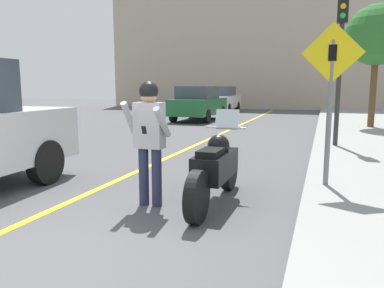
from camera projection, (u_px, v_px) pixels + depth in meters
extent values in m
plane|color=#4C4C4F|center=(13.00, 256.00, 3.70)|extent=(80.00, 80.00, 0.00)
cube|color=yellow|center=(179.00, 153.00, 9.49)|extent=(0.12, 36.00, 0.01)
cube|color=#B2A38E|center=(286.00, 48.00, 27.25)|extent=(28.00, 1.20, 8.92)
cylinder|color=black|center=(197.00, 197.00, 4.56)|extent=(0.14, 0.67, 0.67)
cylinder|color=black|center=(229.00, 169.00, 6.08)|extent=(0.14, 0.67, 0.67)
cube|color=black|center=(215.00, 165.00, 5.28)|extent=(0.40, 1.12, 0.36)
sphere|color=black|center=(219.00, 146.00, 5.39)|extent=(0.32, 0.32, 0.32)
cube|color=black|center=(210.00, 153.00, 5.01)|extent=(0.28, 0.48, 0.10)
cylinder|color=silver|center=(226.00, 128.00, 5.73)|extent=(0.62, 0.03, 0.03)
cube|color=silver|center=(227.00, 119.00, 5.78)|extent=(0.36, 0.12, 0.31)
cylinder|color=#282D4C|center=(144.00, 176.00, 5.28)|extent=(0.14, 0.14, 0.82)
cylinder|color=#282D4C|center=(157.00, 177.00, 5.21)|extent=(0.14, 0.14, 0.82)
cube|color=#B7B7BC|center=(149.00, 125.00, 5.14)|extent=(0.40, 0.22, 0.63)
cylinder|color=#B7B7BC|center=(129.00, 119.00, 5.11)|extent=(0.09, 0.38, 0.49)
cylinder|color=#B7B7BC|center=(162.00, 122.00, 4.93)|extent=(0.09, 0.44, 0.44)
sphere|color=tan|center=(149.00, 95.00, 5.07)|extent=(0.23, 0.23, 0.23)
sphere|color=black|center=(149.00, 91.00, 5.07)|extent=(0.27, 0.27, 0.27)
cube|color=black|center=(144.00, 130.00, 4.86)|extent=(0.06, 0.05, 0.11)
cylinder|color=black|center=(46.00, 162.00, 6.42)|extent=(0.26, 0.77, 0.76)
cylinder|color=slate|center=(329.00, 114.00, 5.74)|extent=(0.08, 0.08, 2.22)
cube|color=yellow|center=(333.00, 53.00, 5.58)|extent=(0.91, 0.02, 0.91)
cube|color=black|center=(333.00, 53.00, 5.57)|extent=(0.12, 0.01, 0.24)
cylinder|color=#2D2D30|center=(339.00, 71.00, 9.59)|extent=(0.12, 0.12, 3.87)
cube|color=black|center=(343.00, 7.00, 9.34)|extent=(0.26, 0.22, 0.76)
sphere|color=gold|center=(343.00, 6.00, 9.22)|extent=(0.14, 0.14, 0.14)
sphere|color=green|center=(343.00, 15.00, 9.26)|extent=(0.14, 0.14, 0.14)
cylinder|color=brown|center=(373.00, 92.00, 14.19)|extent=(0.24, 0.24, 2.65)
sphere|color=#2D6B2D|center=(377.00, 35.00, 13.87)|extent=(2.24, 2.24, 2.24)
cylinder|color=black|center=(192.00, 112.00, 20.09)|extent=(0.22, 0.64, 0.64)
cylinder|color=black|center=(222.00, 113.00, 19.54)|extent=(0.22, 0.64, 0.64)
cylinder|color=black|center=(173.00, 115.00, 17.66)|extent=(0.22, 0.64, 0.64)
cylinder|color=black|center=(207.00, 116.00, 17.12)|extent=(0.22, 0.64, 0.64)
cube|color=#1E6033|center=(199.00, 106.00, 18.54)|extent=(1.80, 4.20, 0.76)
cube|color=#38424C|center=(198.00, 92.00, 18.28)|extent=(1.58, 2.18, 0.60)
cylinder|color=black|center=(214.00, 106.00, 25.99)|extent=(0.22, 0.64, 0.64)
cylinder|color=black|center=(237.00, 107.00, 25.45)|extent=(0.22, 0.64, 0.64)
cylinder|color=black|center=(203.00, 108.00, 23.56)|extent=(0.22, 0.64, 0.64)
cylinder|color=black|center=(228.00, 109.00, 23.02)|extent=(0.22, 0.64, 0.64)
cube|color=white|center=(221.00, 102.00, 24.45)|extent=(1.80, 4.20, 0.76)
cube|color=#38424C|center=(220.00, 91.00, 24.19)|extent=(1.58, 2.18, 0.60)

